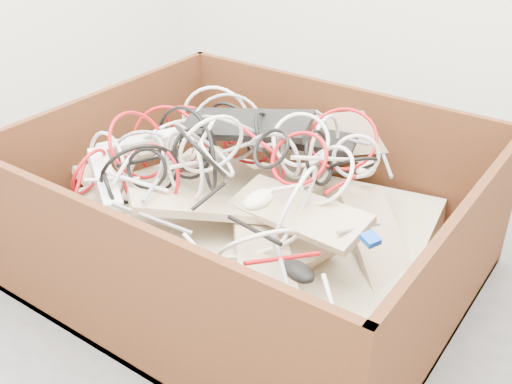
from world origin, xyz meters
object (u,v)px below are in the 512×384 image
Objects in this scene: power_strip_right at (105,180)px; power_strip_left at (137,144)px; vga_plug at (371,239)px; cardboard_box at (247,239)px.

power_strip_left is at bearing 139.07° from power_strip_right.
power_strip_left is at bearing -153.63° from vga_plug.
power_strip_left is at bearing -171.05° from cardboard_box.
power_strip_right is (-0.35, -0.26, 0.22)m from cardboard_box.
vga_plug is at bearing -29.09° from power_strip_left.
cardboard_box is 0.51m from vga_plug.
power_strip_left reaches higher than power_strip_right.
cardboard_box is at bearing -19.66° from power_strip_left.
power_strip_left is 0.21m from power_strip_right.
vga_plug is (0.80, 0.19, -0.01)m from power_strip_right.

